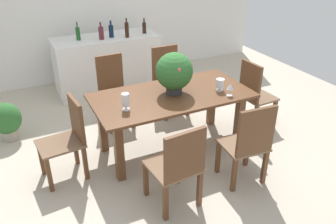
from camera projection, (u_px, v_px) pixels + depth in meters
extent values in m
plane|color=#BCB29E|center=(163.00, 138.00, 4.59)|extent=(7.04, 7.04, 0.00)
cube|color=white|center=(100.00, 5.00, 6.04)|extent=(6.40, 0.10, 2.60)
cube|color=brown|center=(172.00, 96.00, 4.05)|extent=(1.87, 0.94, 0.03)
cube|color=brown|center=(119.00, 152.00, 3.67)|extent=(0.09, 0.09, 0.72)
cube|color=brown|center=(239.00, 121.00, 4.27)|extent=(0.09, 0.09, 0.72)
cube|color=brown|center=(102.00, 125.00, 4.17)|extent=(0.09, 0.09, 0.72)
cube|color=brown|center=(212.00, 101.00, 4.77)|extent=(0.09, 0.09, 0.72)
cube|color=brown|center=(178.00, 167.00, 3.68)|extent=(0.05, 0.05, 0.42)
cube|color=brown|center=(146.00, 179.00, 3.50)|extent=(0.05, 0.05, 0.42)
cube|color=brown|center=(200.00, 188.00, 3.37)|extent=(0.05, 0.05, 0.42)
cube|color=brown|center=(166.00, 202.00, 3.20)|extent=(0.05, 0.05, 0.42)
cube|color=brown|center=(172.00, 166.00, 3.33)|extent=(0.50, 0.51, 0.03)
cube|color=brown|center=(185.00, 155.00, 3.05)|extent=(0.43, 0.07, 0.48)
cube|color=brown|center=(110.00, 119.00, 4.61)|extent=(0.05, 0.05, 0.42)
cube|color=brown|center=(133.00, 114.00, 4.74)|extent=(0.05, 0.05, 0.42)
cube|color=brown|center=(102.00, 108.00, 4.89)|extent=(0.05, 0.05, 0.42)
cube|color=brown|center=(124.00, 103.00, 5.03)|extent=(0.05, 0.05, 0.42)
cube|color=brown|center=(116.00, 97.00, 4.71)|extent=(0.41, 0.45, 0.03)
cube|color=brown|center=(110.00, 73.00, 4.74)|extent=(0.37, 0.05, 0.53)
cube|color=brown|center=(274.00, 114.00, 4.75)|extent=(0.05, 0.05, 0.42)
cube|color=brown|center=(258.00, 104.00, 5.00)|extent=(0.05, 0.05, 0.42)
cube|color=brown|center=(255.00, 119.00, 4.60)|extent=(0.05, 0.05, 0.42)
cube|color=brown|center=(240.00, 109.00, 4.86)|extent=(0.05, 0.05, 0.42)
cube|color=brown|center=(258.00, 97.00, 4.70)|extent=(0.43, 0.43, 0.03)
cube|color=brown|center=(250.00, 82.00, 4.49)|extent=(0.06, 0.37, 0.51)
cube|color=brown|center=(166.00, 107.00, 4.91)|extent=(0.04, 0.04, 0.42)
cube|color=brown|center=(188.00, 103.00, 5.05)|extent=(0.04, 0.04, 0.42)
cube|color=brown|center=(155.00, 97.00, 5.24)|extent=(0.04, 0.04, 0.42)
cube|color=brown|center=(176.00, 92.00, 5.37)|extent=(0.04, 0.04, 0.42)
cube|color=brown|center=(171.00, 86.00, 5.04)|extent=(0.44, 0.48, 0.03)
cube|color=brown|center=(165.00, 63.00, 5.08)|extent=(0.40, 0.04, 0.53)
cube|color=brown|center=(247.00, 150.00, 3.96)|extent=(0.05, 0.05, 0.42)
cube|color=brown|center=(218.00, 157.00, 3.84)|extent=(0.05, 0.05, 0.42)
cube|color=brown|center=(265.00, 167.00, 3.68)|extent=(0.05, 0.05, 0.42)
cube|color=brown|center=(234.00, 175.00, 3.56)|extent=(0.05, 0.05, 0.42)
cube|color=brown|center=(243.00, 145.00, 3.66)|extent=(0.48, 0.45, 0.03)
cube|color=brown|center=(256.00, 132.00, 3.38)|extent=(0.42, 0.07, 0.51)
cube|color=brown|center=(41.00, 159.00, 3.81)|extent=(0.05, 0.05, 0.42)
cube|color=brown|center=(49.00, 175.00, 3.56)|extent=(0.05, 0.05, 0.42)
cube|color=brown|center=(76.00, 148.00, 3.99)|extent=(0.05, 0.05, 0.42)
cube|color=brown|center=(85.00, 163.00, 3.74)|extent=(0.05, 0.05, 0.42)
cube|color=brown|center=(60.00, 144.00, 3.67)|extent=(0.50, 0.45, 0.03)
cube|color=brown|center=(77.00, 119.00, 3.66)|extent=(0.08, 0.38, 0.46)
cylinder|color=#333338|center=(174.00, 89.00, 4.05)|extent=(0.19, 0.19, 0.11)
sphere|color=#2D662D|center=(174.00, 71.00, 3.94)|extent=(0.44, 0.44, 0.44)
sphere|color=#C64C56|center=(186.00, 71.00, 4.01)|extent=(0.05, 0.05, 0.05)
sphere|color=#C64C56|center=(178.00, 57.00, 4.05)|extent=(0.04, 0.04, 0.04)
sphere|color=#C64C56|center=(186.00, 67.00, 3.83)|extent=(0.04, 0.04, 0.04)
sphere|color=#C64C56|center=(179.00, 70.00, 3.75)|extent=(0.05, 0.05, 0.05)
sphere|color=#C64C56|center=(168.00, 57.00, 4.02)|extent=(0.06, 0.06, 0.06)
sphere|color=#C64C56|center=(184.00, 59.00, 3.92)|extent=(0.04, 0.04, 0.04)
cylinder|color=silver|center=(126.00, 109.00, 3.68)|extent=(0.08, 0.08, 0.01)
cylinder|color=silver|center=(126.00, 107.00, 3.67)|extent=(0.03, 0.03, 0.05)
cylinder|color=silver|center=(126.00, 99.00, 3.63)|extent=(0.09, 0.09, 0.13)
cylinder|color=silver|center=(220.00, 90.00, 4.13)|extent=(0.08, 0.08, 0.01)
cylinder|color=silver|center=(220.00, 88.00, 4.12)|extent=(0.02, 0.02, 0.03)
cylinder|color=silver|center=(220.00, 83.00, 4.08)|extent=(0.10, 0.10, 0.10)
cylinder|color=silver|center=(229.00, 96.00, 4.00)|extent=(0.06, 0.06, 0.00)
cylinder|color=silver|center=(230.00, 92.00, 3.98)|extent=(0.01, 0.01, 0.07)
cone|color=silver|center=(230.00, 87.00, 3.95)|extent=(0.08, 0.08, 0.07)
cube|color=silver|center=(107.00, 64.00, 5.81)|extent=(1.71, 0.68, 0.92)
cylinder|color=#194C1E|center=(78.00, 34.00, 5.38)|extent=(0.07, 0.07, 0.20)
cylinder|color=#194C1E|center=(77.00, 25.00, 5.31)|extent=(0.02, 0.02, 0.09)
cylinder|color=black|center=(127.00, 30.00, 5.51)|extent=(0.06, 0.06, 0.24)
cylinder|color=black|center=(126.00, 20.00, 5.44)|extent=(0.03, 0.03, 0.07)
cylinder|color=black|center=(144.00, 28.00, 5.74)|extent=(0.06, 0.06, 0.18)
cylinder|color=black|center=(144.00, 20.00, 5.68)|extent=(0.03, 0.03, 0.07)
cylinder|color=#0F1E38|center=(111.00, 31.00, 5.53)|extent=(0.08, 0.08, 0.19)
cylinder|color=#0F1E38|center=(111.00, 23.00, 5.47)|extent=(0.03, 0.03, 0.08)
cylinder|color=#511E28|center=(101.00, 33.00, 5.41)|extent=(0.08, 0.08, 0.20)
cylinder|color=#511E28|center=(100.00, 25.00, 5.35)|extent=(0.03, 0.03, 0.07)
cylinder|color=#9E9384|center=(10.00, 134.00, 4.53)|extent=(0.22, 0.22, 0.15)
ellipsoid|color=#2D662D|center=(6.00, 119.00, 4.43)|extent=(0.38, 0.38, 0.42)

